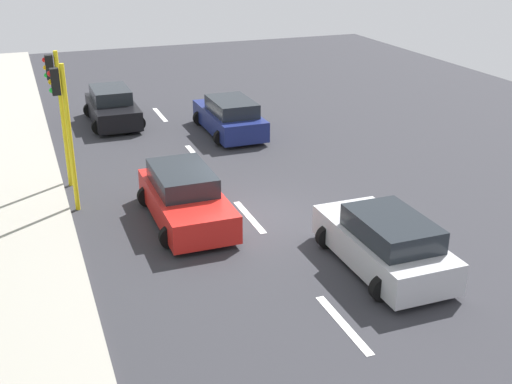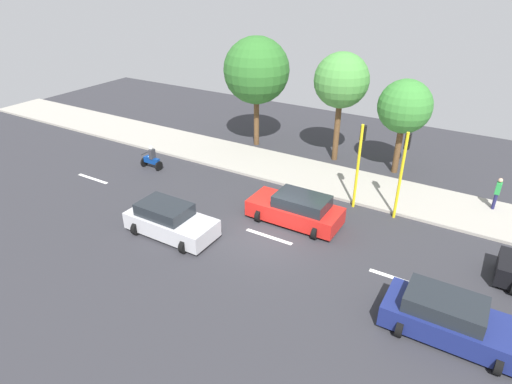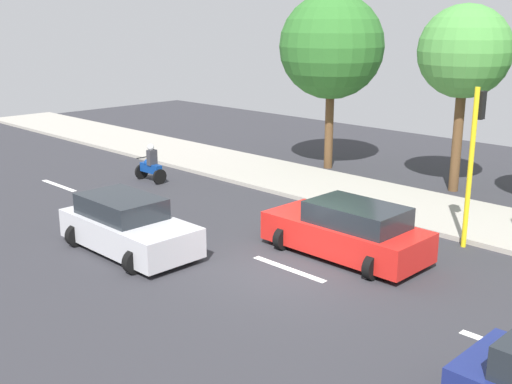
{
  "view_description": "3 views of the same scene",
  "coord_description": "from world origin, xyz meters",
  "px_view_note": "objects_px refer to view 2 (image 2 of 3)",
  "views": [
    {
      "loc": [
        6.0,
        16.49,
        8.11
      ],
      "look_at": [
        0.42,
        1.67,
        1.53
      ],
      "focal_mm": 45.21,
      "sensor_mm": 36.0,
      "label": 1
    },
    {
      "loc": [
        -14.62,
        -8.05,
        11.14
      ],
      "look_at": [
        1.89,
        1.83,
        1.01
      ],
      "focal_mm": 30.05,
      "sensor_mm": 36.0,
      "label": 2
    },
    {
      "loc": [
        -11.37,
        -10.14,
        6.24
      ],
      "look_at": [
        1.96,
        3.14,
        1.08
      ],
      "focal_mm": 44.34,
      "sensor_mm": 36.0,
      "label": 3
    }
  ],
  "objects_px": {
    "motorcycle": "(151,159)",
    "street_tree_south": "(405,107)",
    "traffic_light_midblock": "(360,154)",
    "street_tree_north": "(256,71)",
    "car_red": "(296,209)",
    "car_silver": "(170,221)",
    "street_tree_center": "(341,81)",
    "traffic_light_corner": "(403,163)",
    "car_dark_blue": "(451,319)",
    "pedestrian_near_signal": "(497,192)"
  },
  "relations": [
    {
      "from": "street_tree_center",
      "to": "car_silver",
      "type": "bearing_deg",
      "value": 165.0
    },
    {
      "from": "motorcycle",
      "to": "car_dark_blue",
      "type": "bearing_deg",
      "value": -105.52
    },
    {
      "from": "car_silver",
      "to": "motorcycle",
      "type": "relative_size",
      "value": 2.82
    },
    {
      "from": "motorcycle",
      "to": "street_tree_north",
      "type": "xyz_separation_m",
      "value": [
        6.87,
        -3.46,
        4.49
      ]
    },
    {
      "from": "pedestrian_near_signal",
      "to": "street_tree_north",
      "type": "bearing_deg",
      "value": 83.49
    },
    {
      "from": "street_tree_center",
      "to": "street_tree_north",
      "type": "bearing_deg",
      "value": 93.38
    },
    {
      "from": "car_red",
      "to": "car_silver",
      "type": "bearing_deg",
      "value": 130.89
    },
    {
      "from": "street_tree_center",
      "to": "street_tree_south",
      "type": "distance_m",
      "value": 4.02
    },
    {
      "from": "pedestrian_near_signal",
      "to": "street_tree_south",
      "type": "bearing_deg",
      "value": 69.28
    },
    {
      "from": "traffic_light_corner",
      "to": "street_tree_center",
      "type": "xyz_separation_m",
      "value": [
        5.28,
        5.31,
        2.16
      ]
    },
    {
      "from": "car_silver",
      "to": "street_tree_center",
      "type": "bearing_deg",
      "value": -15.0
    },
    {
      "from": "car_silver",
      "to": "traffic_light_corner",
      "type": "bearing_deg",
      "value": -50.95
    },
    {
      "from": "car_dark_blue",
      "to": "traffic_light_midblock",
      "type": "relative_size",
      "value": 1.01
    },
    {
      "from": "motorcycle",
      "to": "street_tree_south",
      "type": "bearing_deg",
      "value": -61.0
    },
    {
      "from": "car_dark_blue",
      "to": "car_silver",
      "type": "relative_size",
      "value": 1.05
    },
    {
      "from": "car_red",
      "to": "traffic_light_corner",
      "type": "bearing_deg",
      "value": -53.16
    },
    {
      "from": "pedestrian_near_signal",
      "to": "street_tree_north",
      "type": "xyz_separation_m",
      "value": [
        1.74,
        15.22,
        4.08
      ]
    },
    {
      "from": "car_silver",
      "to": "motorcycle",
      "type": "height_order",
      "value": "motorcycle"
    },
    {
      "from": "motorcycle",
      "to": "pedestrian_near_signal",
      "type": "bearing_deg",
      "value": -74.64
    },
    {
      "from": "street_tree_north",
      "to": "motorcycle",
      "type": "bearing_deg",
      "value": 153.28
    },
    {
      "from": "car_dark_blue",
      "to": "pedestrian_near_signal",
      "type": "relative_size",
      "value": 2.68
    },
    {
      "from": "traffic_light_midblock",
      "to": "street_tree_center",
      "type": "bearing_deg",
      "value": 31.15
    },
    {
      "from": "car_dark_blue",
      "to": "street_tree_center",
      "type": "bearing_deg",
      "value": 36.2
    },
    {
      "from": "car_dark_blue",
      "to": "car_red",
      "type": "bearing_deg",
      "value": 62.81
    },
    {
      "from": "traffic_light_midblock",
      "to": "street_tree_south",
      "type": "bearing_deg",
      "value": -7.45
    },
    {
      "from": "motorcycle",
      "to": "traffic_light_corner",
      "type": "xyz_separation_m",
      "value": [
        1.92,
        -14.5,
        2.29
      ]
    },
    {
      "from": "traffic_light_corner",
      "to": "street_tree_south",
      "type": "distance_m",
      "value": 5.63
    },
    {
      "from": "car_dark_blue",
      "to": "car_red",
      "type": "distance_m",
      "value": 8.63
    },
    {
      "from": "car_silver",
      "to": "car_red",
      "type": "distance_m",
      "value": 6.05
    },
    {
      "from": "street_tree_north",
      "to": "traffic_light_midblock",
      "type": "bearing_deg",
      "value": -119.0
    },
    {
      "from": "traffic_light_corner",
      "to": "street_tree_center",
      "type": "bearing_deg",
      "value": 45.17
    },
    {
      "from": "traffic_light_midblock",
      "to": "street_tree_north",
      "type": "xyz_separation_m",
      "value": [
        4.94,
        8.92,
        2.21
      ]
    },
    {
      "from": "car_silver",
      "to": "street_tree_south",
      "type": "height_order",
      "value": "street_tree_south"
    },
    {
      "from": "pedestrian_near_signal",
      "to": "traffic_light_midblock",
      "type": "distance_m",
      "value": 7.31
    },
    {
      "from": "pedestrian_near_signal",
      "to": "motorcycle",
      "type": "bearing_deg",
      "value": 105.36
    },
    {
      "from": "motorcycle",
      "to": "street_tree_south",
      "type": "xyz_separation_m",
      "value": [
        7.25,
        -13.07,
        3.44
      ]
    },
    {
      "from": "car_red",
      "to": "street_tree_south",
      "type": "distance_m",
      "value": 9.37
    },
    {
      "from": "car_silver",
      "to": "street_tree_center",
      "type": "distance_m",
      "value": 13.43
    },
    {
      "from": "car_dark_blue",
      "to": "traffic_light_corner",
      "type": "distance_m",
      "value": 8.17
    },
    {
      "from": "traffic_light_corner",
      "to": "street_tree_north",
      "type": "bearing_deg",
      "value": 65.88
    },
    {
      "from": "traffic_light_corner",
      "to": "traffic_light_midblock",
      "type": "bearing_deg",
      "value": 90.0
    },
    {
      "from": "motorcycle",
      "to": "street_tree_center",
      "type": "height_order",
      "value": "street_tree_center"
    },
    {
      "from": "car_silver",
      "to": "traffic_light_corner",
      "type": "xyz_separation_m",
      "value": [
        6.98,
        -8.6,
        2.22
      ]
    },
    {
      "from": "car_silver",
      "to": "street_tree_north",
      "type": "relative_size",
      "value": 0.59
    },
    {
      "from": "traffic_light_midblock",
      "to": "street_tree_center",
      "type": "relative_size",
      "value": 0.66
    },
    {
      "from": "street_tree_center",
      "to": "car_red",
      "type": "bearing_deg",
      "value": -171.19
    },
    {
      "from": "car_silver",
      "to": "street_tree_center",
      "type": "height_order",
      "value": "street_tree_center"
    },
    {
      "from": "car_silver",
      "to": "traffic_light_corner",
      "type": "distance_m",
      "value": 11.3
    },
    {
      "from": "street_tree_north",
      "to": "traffic_light_corner",
      "type": "bearing_deg",
      "value": -114.12
    },
    {
      "from": "pedestrian_near_signal",
      "to": "street_tree_center",
      "type": "relative_size",
      "value": 0.25
    }
  ]
}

